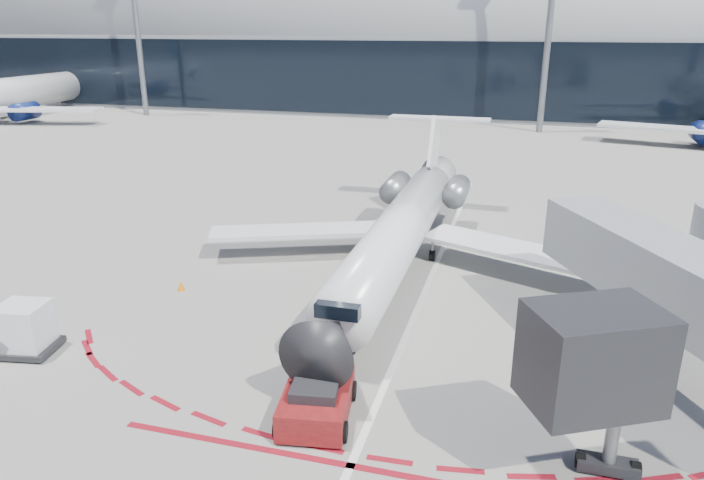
# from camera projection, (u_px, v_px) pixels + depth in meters

# --- Properties ---
(ground) EXTENTS (260.00, 260.00, 0.00)m
(ground) POSITION_uv_depth(u_px,v_px,m) (422.00, 298.00, 27.65)
(ground) COLOR slate
(ground) RESTS_ON ground
(apron_centerline) EXTENTS (0.25, 40.00, 0.01)m
(apron_centerline) POSITION_uv_depth(u_px,v_px,m) (429.00, 281.00, 29.47)
(apron_centerline) COLOR silver
(apron_centerline) RESTS_ON ground
(apron_stop_bar) EXTENTS (14.00, 0.25, 0.01)m
(apron_stop_bar) POSITION_uv_depth(u_px,v_px,m) (350.00, 466.00, 17.19)
(apron_stop_bar) COLOR maroon
(apron_stop_bar) RESTS_ON ground
(terminal_building) EXTENTS (150.00, 24.15, 24.00)m
(terminal_building) POSITION_uv_depth(u_px,v_px,m) (506.00, 47.00, 83.95)
(terminal_building) COLOR gray
(terminal_building) RESTS_ON ground
(jet_bridge) EXTENTS (10.03, 15.20, 4.90)m
(jet_bridge) POSITION_uv_depth(u_px,v_px,m) (694.00, 286.00, 21.41)
(jet_bridge) COLOR gray
(jet_bridge) RESTS_ON ground
(light_mast_west) EXTENTS (0.70, 0.70, 25.00)m
(light_mast_west) POSITION_uv_depth(u_px,v_px,m) (136.00, 15.00, 78.75)
(light_mast_west) COLOR slate
(light_mast_west) RESTS_ON ground
(light_mast_centre) EXTENTS (0.70, 0.70, 25.00)m
(light_mast_centre) POSITION_uv_depth(u_px,v_px,m) (551.00, 13.00, 65.93)
(light_mast_centre) COLOR slate
(light_mast_centre) RESTS_ON ground
(regional_jet) EXTENTS (20.41, 25.16, 6.30)m
(regional_jet) POSITION_uv_depth(u_px,v_px,m) (403.00, 226.00, 30.68)
(regional_jet) COLOR silver
(regional_jet) RESTS_ON ground
(pushback_tug) EXTENTS (2.56, 5.13, 1.31)m
(pushback_tug) POSITION_uv_depth(u_px,v_px,m) (317.00, 401.00, 19.13)
(pushback_tug) COLOR #590C10
(pushback_tug) RESTS_ON ground
(uld_container) EXTENTS (2.29, 2.04, 1.90)m
(uld_container) POSITION_uv_depth(u_px,v_px,m) (25.00, 329.00, 22.85)
(uld_container) COLOR black
(uld_container) RESTS_ON ground
(safety_cone_left) EXTENTS (0.33, 0.33, 0.46)m
(safety_cone_left) POSITION_uv_depth(u_px,v_px,m) (181.00, 286.00, 28.41)
(safety_cone_left) COLOR orange
(safety_cone_left) RESTS_ON ground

